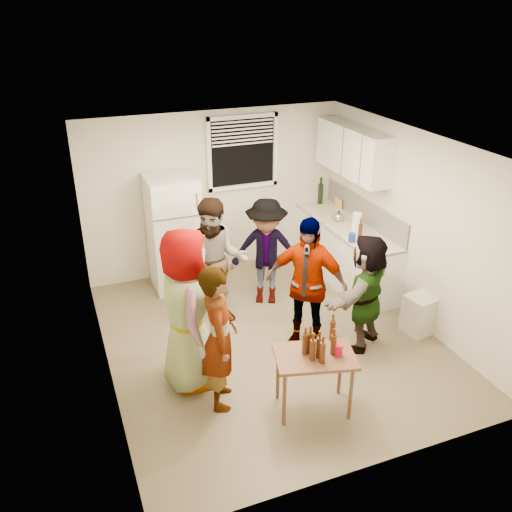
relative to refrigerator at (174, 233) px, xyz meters
name	(u,v)px	position (x,y,z in m)	size (l,w,h in m)	color
room	(271,339)	(0.75, -1.88, -0.85)	(4.00, 4.50, 2.50)	beige
window	(243,152)	(1.20, 0.33, 1.00)	(1.12, 0.10, 1.06)	white
refrigerator	(174,233)	(0.00, 0.00, 0.00)	(0.70, 0.70, 1.70)	white
counter_lower	(344,253)	(2.45, -0.73, -0.42)	(0.60, 2.20, 0.86)	white
countertop	(347,225)	(2.45, -0.73, 0.03)	(0.64, 2.22, 0.04)	beige
backsplash	(364,210)	(2.74, -0.73, 0.23)	(0.03, 2.20, 0.36)	#A8A29A
upper_cabinets	(353,151)	(2.58, -0.53, 1.10)	(0.34, 1.60, 0.70)	white
kettle	(338,221)	(2.40, -0.57, 0.05)	(0.21, 0.18, 0.18)	silver
paper_towel	(356,232)	(2.43, -1.03, 0.05)	(0.13, 0.13, 0.29)	white
wine_bottle	(320,203)	(2.50, 0.22, 0.05)	(0.08, 0.08, 0.33)	black
beer_bottle_counter	(360,239)	(2.35, -1.26, 0.05)	(0.06, 0.06, 0.22)	#47230C
blue_cup	(352,242)	(2.19, -1.32, 0.05)	(0.09, 0.09, 0.13)	#1A2BAA
picture_frame	(339,204)	(2.67, -0.08, 0.13)	(0.02, 0.19, 0.16)	gold
trash_bin	(419,315)	(2.61, -2.40, -0.60)	(0.35, 0.35, 0.51)	beige
serving_table	(312,408)	(0.66, -3.22, -0.85)	(0.81, 0.54, 0.68)	brown
beer_bottle_table	(333,354)	(0.84, -3.27, -0.17)	(0.06, 0.06, 0.22)	#47230C
red_cup	(338,355)	(0.88, -3.30, -0.17)	(0.09, 0.09, 0.12)	#B40727
guest_grey	(191,381)	(-0.41, -2.31, -0.85)	(0.91, 1.86, 0.59)	#969696
guest_stripe	(221,400)	(-0.20, -2.75, -0.85)	(0.59, 1.62, 0.39)	#141933
guest_back_left	(218,319)	(0.27, -1.18, -0.85)	(0.84, 1.72, 0.65)	brown
guest_back_right	(266,300)	(1.07, -0.94, -0.85)	(1.00, 1.54, 0.57)	#444449
guest_black	(304,344)	(1.10, -2.13, -0.85)	(1.01, 1.72, 0.42)	black
guest_orange	(361,343)	(1.78, -2.37, -0.85)	(1.38, 1.49, 0.44)	#BC7547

